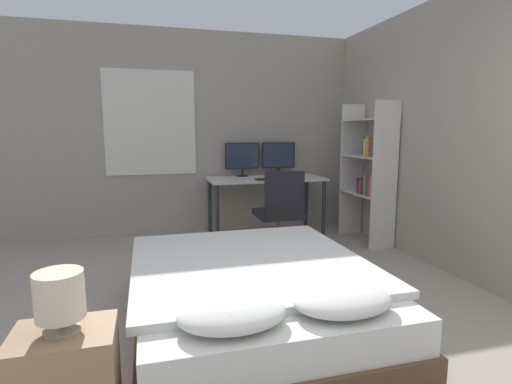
% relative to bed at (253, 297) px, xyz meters
% --- Properties ---
extents(wall_back, '(12.00, 0.08, 2.70)m').
position_rel_bed_xyz_m(wall_back, '(0.30, 2.94, 1.11)').
color(wall_back, '#9E9384').
rests_on(wall_back, ground_plane).
extents(wall_side_right, '(0.06, 12.00, 2.70)m').
position_rel_bed_xyz_m(wall_side_right, '(2.19, 0.31, 1.11)').
color(wall_side_right, '#9E9384').
rests_on(wall_side_right, ground_plane).
extents(bed, '(1.62, 1.98, 0.56)m').
position_rel_bed_xyz_m(bed, '(0.00, 0.00, 0.00)').
color(bed, brown).
rests_on(bed, ground_plane).
extents(bedside_lamp, '(0.21, 0.21, 0.27)m').
position_rel_bed_xyz_m(bedside_lamp, '(-1.07, -0.75, 0.45)').
color(bedside_lamp, gray).
rests_on(bedside_lamp, nightstand).
extents(desk, '(1.53, 0.70, 0.77)m').
position_rel_bed_xyz_m(desk, '(0.85, 2.52, 0.44)').
color(desk, beige).
rests_on(desk, ground_plane).
extents(monitor_left, '(0.48, 0.16, 0.46)m').
position_rel_bed_xyz_m(monitor_left, '(0.59, 2.76, 0.79)').
color(monitor_left, black).
rests_on(monitor_left, desk).
extents(monitor_right, '(0.48, 0.16, 0.46)m').
position_rel_bed_xyz_m(monitor_right, '(1.11, 2.76, 0.79)').
color(monitor_right, black).
rests_on(monitor_right, desk).
extents(keyboard, '(0.41, 0.13, 0.02)m').
position_rel_bed_xyz_m(keyboard, '(0.85, 2.27, 0.53)').
color(keyboard, black).
rests_on(keyboard, desk).
extents(computer_mouse, '(0.07, 0.05, 0.04)m').
position_rel_bed_xyz_m(computer_mouse, '(1.15, 2.27, 0.54)').
color(computer_mouse, black).
rests_on(computer_mouse, desk).
extents(office_chair, '(0.52, 0.52, 0.95)m').
position_rel_bed_xyz_m(office_chair, '(0.76, 1.68, 0.15)').
color(office_chair, black).
rests_on(office_chair, ground_plane).
extents(bookshelf, '(0.33, 0.80, 1.73)m').
position_rel_bed_xyz_m(bookshelf, '(1.97, 1.77, 0.69)').
color(bookshelf, beige).
rests_on(bookshelf, ground_plane).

